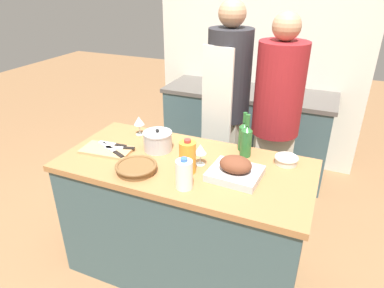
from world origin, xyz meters
TOP-DOWN VIEW (x-y plane):
  - ground_plane at (0.00, 0.00)m, footprint 12.00×12.00m
  - kitchen_island at (0.00, 0.00)m, footprint 1.59×0.76m
  - back_counter at (0.00, 1.56)m, footprint 1.70×0.60m
  - back_wall at (0.00, 1.91)m, footprint 2.20×0.10m
  - roasting_pan at (0.34, -0.04)m, footprint 0.31×0.28m
  - wicker_basket at (-0.22, -0.21)m, footprint 0.25×0.25m
  - cutting_board at (-0.55, -0.06)m, footprint 0.35×0.21m
  - stock_pot at (-0.24, 0.10)m, footprint 0.19×0.19m
  - mixing_bowl at (0.58, 0.24)m, footprint 0.15×0.15m
  - juice_jug at (0.06, -0.09)m, footprint 0.10×0.10m
  - milk_jug at (0.11, -0.25)m, footprint 0.09×0.09m
  - wine_bottle_green at (0.29, 0.32)m, footprint 0.07×0.07m
  - wine_bottle_dark at (0.32, 0.24)m, footprint 0.07×0.07m
  - wine_glass_left at (0.10, 0.02)m, footprint 0.08×0.08m
  - wine_glass_right at (-0.48, 0.25)m, footprint 0.08×0.08m
  - knife_chef at (-0.49, -0.07)m, footprint 0.25×0.14m
  - knife_paring at (-0.46, -0.02)m, footprint 0.20×0.09m
  - knife_bread at (-0.54, 0.01)m, footprint 0.21×0.04m
  - condiment_bottle_tall at (-0.40, 1.50)m, footprint 0.05×0.05m
  - condiment_bottle_short at (-0.39, 1.42)m, footprint 0.07×0.07m
  - person_cook_aproned at (-0.00, 0.86)m, footprint 0.35×0.37m
  - person_cook_guest at (0.41, 0.80)m, footprint 0.36×0.36m

SIDE VIEW (x-z plane):
  - ground_plane at x=0.00m, z-range 0.00..0.00m
  - kitchen_island at x=0.00m, z-range 0.00..0.87m
  - back_counter at x=0.00m, z-range 0.00..0.89m
  - cutting_board at x=-0.55m, z-range 0.87..0.89m
  - knife_paring at x=-0.46m, z-range 0.89..0.90m
  - knife_chef at x=-0.49m, z-range 0.89..0.90m
  - knife_bread at x=-0.54m, z-range 0.89..0.90m
  - mixing_bowl at x=0.58m, z-range 0.87..0.92m
  - wicker_basket at x=-0.22m, z-range 0.87..0.92m
  - roasting_pan at x=0.34m, z-range 0.86..0.99m
  - stock_pot at x=-0.24m, z-range 0.86..1.01m
  - condiment_bottle_tall at x=-0.40m, z-range 0.88..1.02m
  - person_cook_guest at x=0.41m, z-range 0.09..1.81m
  - milk_jug at x=0.11m, z-range 0.86..1.05m
  - juice_jug at x=0.06m, z-range 0.86..1.08m
  - condiment_bottle_short at x=-0.39m, z-range 0.88..1.06m
  - wine_glass_left at x=0.10m, z-range 0.91..1.04m
  - wine_bottle_green at x=0.29m, z-range 0.84..1.11m
  - wine_glass_right at x=-0.48m, z-range 0.91..1.05m
  - wine_bottle_dark at x=0.32m, z-range 0.84..1.13m
  - person_cook_aproned at x=0.00m, z-range 0.10..1.88m
  - back_wall at x=0.00m, z-range 0.00..2.55m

